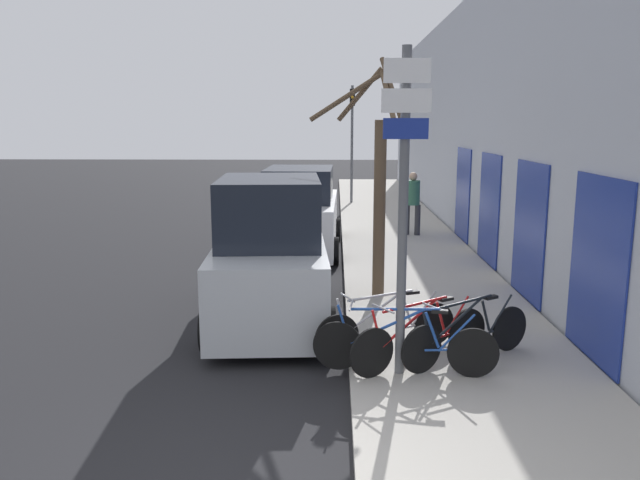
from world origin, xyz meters
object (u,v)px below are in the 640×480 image
Objects in this scene: signpost at (403,201)px; bicycle_0 at (404,345)px; bicycle_1 at (422,337)px; parked_car_1 at (300,214)px; pedestrian_near at (413,199)px; traffic_light at (352,128)px; parked_car_0 at (271,259)px; bicycle_3 at (387,326)px; bicycle_2 at (468,334)px; street_tree at (378,187)px.

bicycle_0 is at bearing -20.89° from signpost.
bicycle_1 is 8.15m from parked_car_1.
pedestrian_near is (1.28, 9.89, 0.63)m from bicycle_0.
bicycle_0 is 17.24m from traffic_light.
parked_car_0 is 14.83m from traffic_light.
parked_car_1 is at bearing -10.33° from bicycle_3.
signpost is at bearing 97.98° from bicycle_1.
signpost is 2.27× the size of pedestrian_near.
bicycle_3 is at bearing -48.08° from parked_car_0.
signpost reaches higher than bicycle_2.
bicycle_0 is at bearing -76.85° from parked_car_1.
bicycle_1 is 1.01× the size of bicycle_2.
signpost is 2.03× the size of bicycle_3.
bicycle_3 is 9.30m from pedestrian_near.
signpost is at bearing 98.52° from pedestrian_near.
parked_car_1 is 1.12× the size of street_tree.
traffic_light reaches higher than bicycle_0.
signpost is 3.55m from street_tree.
bicycle_3 is 3.26m from street_tree.
bicycle_1 is at bearing 39.95° from signpost.
bicycle_3 is at bearing 9.92° from bicycle_1.
bicycle_0 is 0.51× the size of traffic_light.
bicycle_2 is at bearing -70.20° from parked_car_1.
signpost is 1.84m from bicycle_1.
street_tree is (-0.38, 3.28, 1.61)m from bicycle_1.
parked_car_0 is at bearing 21.93° from bicycle_2.
bicycle_2 is (0.87, 0.43, -0.01)m from bicycle_0.
signpost is 1.73× the size of bicycle_0.
pedestrian_near is at bearing 62.99° from parked_car_0.
bicycle_3 is at bearing 19.11° from bicycle_0.
parked_car_1 is at bearing -99.69° from traffic_light.
street_tree reaches higher than bicycle_2.
bicycle_3 is 0.46× the size of parked_car_0.
bicycle_0 is 1.31× the size of pedestrian_near.
traffic_light is at bearing 79.68° from parked_car_0.
bicycle_1 is 0.40× the size of parked_car_1.
pedestrian_near is 0.42× the size of street_tree.
bicycle_1 is 16.97m from traffic_light.
pedestrian_near is (1.03, 9.62, 0.63)m from bicycle_1.
parked_car_0 is 0.95× the size of traffic_light.
signpost is at bearing 165.58° from bicycle_3.
bicycle_2 is 3.49m from parked_car_0.
traffic_light reaches higher than parked_car_0.
bicycle_0 is 3.91m from street_tree.
bicycle_1 is (0.25, 0.28, -0.00)m from bicycle_0.
traffic_light reaches higher than bicycle_3.
bicycle_0 is at bearing -89.19° from traffic_light.
traffic_light is at bearing 90.48° from street_tree.
bicycle_0 reaches higher than bicycle_3.
parked_car_1 is (-1.60, 7.43, 0.47)m from bicycle_3.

